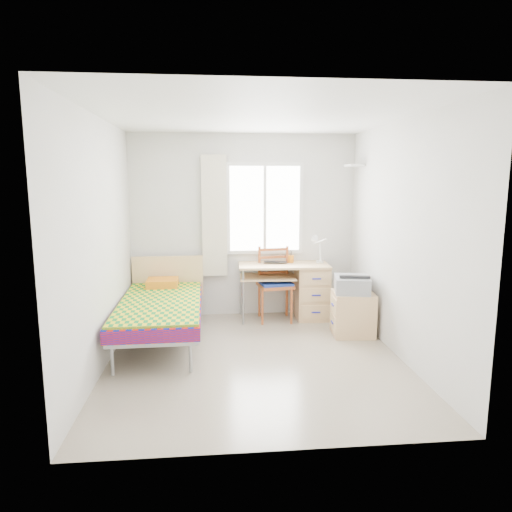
{
  "coord_description": "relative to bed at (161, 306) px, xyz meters",
  "views": [
    {
      "loc": [
        -0.45,
        -4.77,
        1.95
      ],
      "look_at": [
        0.06,
        0.55,
        1.06
      ],
      "focal_mm": 32.0,
      "sensor_mm": 36.0,
      "label": 1
    }
  ],
  "objects": [
    {
      "name": "book",
      "position": [
        1.46,
        0.74,
        0.15
      ],
      "size": [
        0.24,
        0.29,
        0.02
      ],
      "primitive_type": "imported",
      "rotation": [
        0.0,
        0.0,
        0.28
      ],
      "color": "gray",
      "rests_on": "desk"
    },
    {
      "name": "wall_left",
      "position": [
        -0.51,
        -0.71,
        0.86
      ],
      "size": [
        0.0,
        3.5,
        3.5
      ],
      "primitive_type": "plane",
      "rotation": [
        1.57,
        0.0,
        1.57
      ],
      "color": "silver",
      "rests_on": "ground"
    },
    {
      "name": "desk",
      "position": [
        1.96,
        0.76,
        -0.01
      ],
      "size": [
        1.28,
        0.63,
        0.79
      ],
      "rotation": [
        0.0,
        0.0,
        -0.04
      ],
      "color": "#E1C076",
      "rests_on": "floor"
    },
    {
      "name": "printer",
      "position": [
        2.38,
        0.0,
        0.22
      ],
      "size": [
        0.51,
        0.56,
        0.21
      ],
      "rotation": [
        0.0,
        0.0,
        -0.2
      ],
      "color": "#95989C",
      "rests_on": "cabinet"
    },
    {
      "name": "pen_cup",
      "position": [
        1.75,
        0.88,
        0.4
      ],
      "size": [
        0.09,
        0.09,
        0.1
      ],
      "primitive_type": "cylinder",
      "rotation": [
        0.0,
        0.0,
        -0.06
      ],
      "color": "orange",
      "rests_on": "desk"
    },
    {
      "name": "floating_shelf",
      "position": [
        2.58,
        0.69,
        1.71
      ],
      "size": [
        0.2,
        0.32,
        0.03
      ],
      "primitive_type": "cube",
      "color": "white",
      "rests_on": "wall_right"
    },
    {
      "name": "task_lamp",
      "position": [
        2.1,
        0.69,
        0.61
      ],
      "size": [
        0.23,
        0.32,
        0.42
      ],
      "rotation": [
        0.0,
        0.0,
        -0.17
      ],
      "color": "white",
      "rests_on": "desk"
    },
    {
      "name": "cabinet",
      "position": [
        2.4,
        -0.03,
        -0.16
      ],
      "size": [
        0.55,
        0.49,
        0.55
      ],
      "rotation": [
        0.0,
        0.0,
        -0.09
      ],
      "color": "tan",
      "rests_on": "floor"
    },
    {
      "name": "window",
      "position": [
        1.39,
        1.02,
        1.11
      ],
      "size": [
        1.1,
        0.04,
        1.3
      ],
      "color": "white",
      "rests_on": "wall_back"
    },
    {
      "name": "curtain",
      "position": [
        0.67,
        0.97,
        1.01
      ],
      "size": [
        0.35,
        0.05,
        1.7
      ],
      "primitive_type": "cube",
      "color": "beige",
      "rests_on": "wall_back"
    },
    {
      "name": "chair",
      "position": [
        1.5,
        0.73,
        0.14
      ],
      "size": [
        0.51,
        0.51,
        1.03
      ],
      "rotation": [
        0.0,
        0.0,
        0.15
      ],
      "color": "#95501C",
      "rests_on": "floor"
    },
    {
      "name": "bed",
      "position": [
        0.0,
        0.0,
        0.0
      ],
      "size": [
        1.0,
        2.09,
        0.9
      ],
      "rotation": [
        0.0,
        0.0,
        0.02
      ],
      "color": "#94979C",
      "rests_on": "floor"
    },
    {
      "name": "floor",
      "position": [
        1.09,
        -0.71,
        -0.44
      ],
      "size": [
        3.5,
        3.5,
        0.0
      ],
      "primitive_type": "plane",
      "color": "#BCAD93",
      "rests_on": "ground"
    },
    {
      "name": "wall_right",
      "position": [
        2.69,
        -0.71,
        0.86
      ],
      "size": [
        0.0,
        3.5,
        3.5
      ],
      "primitive_type": "plane",
      "rotation": [
        1.57,
        0.0,
        -1.57
      ],
      "color": "silver",
      "rests_on": "ground"
    },
    {
      "name": "laptop",
      "position": [
        1.51,
        0.79,
        0.36
      ],
      "size": [
        0.36,
        0.27,
        0.03
      ],
      "primitive_type": "imported",
      "rotation": [
        0.0,
        0.0,
        -0.21
      ],
      "color": "black",
      "rests_on": "desk"
    },
    {
      "name": "wall_back",
      "position": [
        1.09,
        1.04,
        0.86
      ],
      "size": [
        3.2,
        0.0,
        3.2
      ],
      "primitive_type": "plane",
      "rotation": [
        1.57,
        0.0,
        0.0
      ],
      "color": "silver",
      "rests_on": "ground"
    },
    {
      "name": "ceiling",
      "position": [
        1.09,
        -0.71,
        2.16
      ],
      "size": [
        3.5,
        3.5,
        0.0
      ],
      "primitive_type": "plane",
      "rotation": [
        3.14,
        0.0,
        0.0
      ],
      "color": "white",
      "rests_on": "wall_back"
    }
  ]
}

